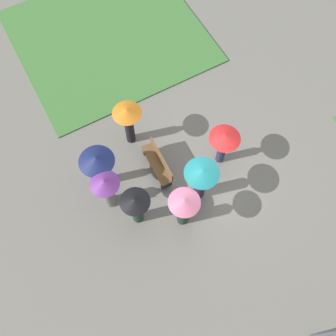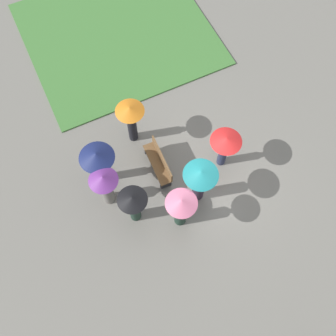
# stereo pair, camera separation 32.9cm
# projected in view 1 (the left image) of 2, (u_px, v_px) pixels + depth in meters

# --- Properties ---
(ground_plane) EXTENTS (90.00, 90.00, 0.00)m
(ground_plane) POSITION_uv_depth(u_px,v_px,m) (207.00, 176.00, 14.62)
(ground_plane) COLOR slate
(lawn_patch_near) EXTENTS (6.82, 7.25, 0.06)m
(lawn_patch_near) POSITION_uv_depth(u_px,v_px,m) (109.00, 36.00, 17.17)
(lawn_patch_near) COLOR #427A38
(lawn_patch_near) RESTS_ON ground_plane
(park_bench) EXTENTS (1.66, 0.48, 0.90)m
(park_bench) POSITION_uv_depth(u_px,v_px,m) (159.00, 163.00, 14.33)
(park_bench) COLOR brown
(park_bench) RESTS_ON ground_plane
(crowd_person_black) EXTENTS (0.94, 0.94, 1.76)m
(crowd_person_black) POSITION_uv_depth(u_px,v_px,m) (136.00, 206.00, 12.95)
(crowd_person_black) COLOR #1E3328
(crowd_person_black) RESTS_ON ground_plane
(crowd_person_orange) EXTENTS (0.97, 0.97, 1.97)m
(crowd_person_orange) POSITION_uv_depth(u_px,v_px,m) (128.00, 120.00, 14.00)
(crowd_person_orange) COLOR black
(crowd_person_orange) RESTS_ON ground_plane
(crowd_person_navy) EXTENTS (1.15, 1.15, 1.88)m
(crowd_person_navy) POSITION_uv_depth(u_px,v_px,m) (97.00, 163.00, 13.20)
(crowd_person_navy) COLOR #282D47
(crowd_person_navy) RESTS_ON ground_plane
(crowd_person_purple) EXTENTS (0.94, 0.94, 1.87)m
(crowd_person_purple) POSITION_uv_depth(u_px,v_px,m) (106.00, 188.00, 13.12)
(crowd_person_purple) COLOR slate
(crowd_person_purple) RESTS_ON ground_plane
(crowd_person_pink) EXTENTS (0.99, 0.99, 1.90)m
(crowd_person_pink) POSITION_uv_depth(u_px,v_px,m) (184.00, 206.00, 12.81)
(crowd_person_pink) COLOR #1E3328
(crowd_person_pink) RESTS_ON ground_plane
(crowd_person_red) EXTENTS (1.04, 1.04, 1.74)m
(crowd_person_red) POSITION_uv_depth(u_px,v_px,m) (224.00, 142.00, 13.71)
(crowd_person_red) COLOR #282D47
(crowd_person_red) RESTS_ON ground_plane
(crowd_person_teal) EXTENTS (1.12, 1.12, 1.95)m
(crowd_person_teal) POSITION_uv_depth(u_px,v_px,m) (201.00, 178.00, 13.13)
(crowd_person_teal) COLOR #2D2333
(crowd_person_teal) RESTS_ON ground_plane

